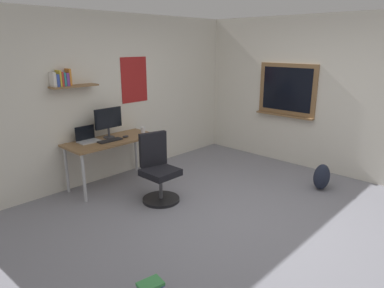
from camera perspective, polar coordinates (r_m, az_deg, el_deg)
The scene contains 11 objects.
ground_plane at distance 4.52m, azimuth 7.51°, elevation -11.98°, with size 5.20×5.20×0.00m, color gray.
wall_back at distance 5.82m, azimuth -12.05°, elevation 7.71°, with size 5.00×0.30×2.60m.
wall_right at distance 6.22m, azimuth 21.33°, elevation 7.47°, with size 0.22×5.00×2.60m.
desk at distance 5.40m, azimuth -13.13°, elevation -0.03°, with size 1.39×0.61×0.73m.
office_chair at distance 4.84m, azimuth -5.59°, elevation -4.65°, with size 0.52×0.53×0.95m.
laptop at distance 5.33m, azimuth -16.88°, elevation 0.96°, with size 0.31×0.21×0.23m.
monitor_primary at distance 5.41m, azimuth -13.64°, elevation 3.78°, with size 0.46×0.17×0.46m.
keyboard at distance 5.28m, azimuth -13.35°, elevation 0.57°, with size 0.37×0.13×0.02m, color black.
computer_mouse at distance 5.43m, azimuth -10.90°, elevation 1.22°, with size 0.10×0.06×0.03m, color #262628.
coffee_mug at distance 5.68m, azimuth -8.09°, elevation 2.33°, with size 0.08×0.08×0.09m, color silver.
backpack at distance 5.59m, azimuth 20.60°, elevation -5.10°, with size 0.32×0.22×0.39m, color #1E2333.
Camera 1 is at (-3.26, -2.30, 2.12)m, focal length 32.34 mm.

